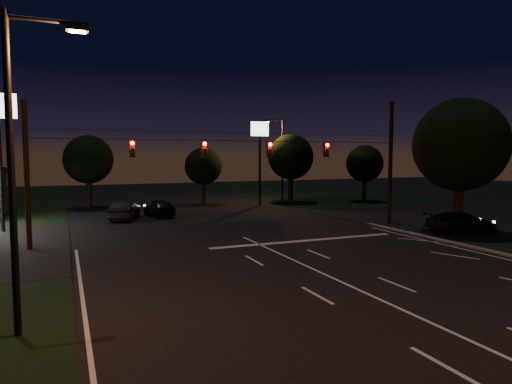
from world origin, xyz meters
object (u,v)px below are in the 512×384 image
car_oncoming_b (125,210)px  car_cross (461,222)px  tree_right_near (459,146)px  utility_pole_right (389,224)px  car_oncoming_a (159,208)px

car_oncoming_b → car_cross: car_oncoming_b is taller
tree_right_near → car_cross: tree_right_near is taller
utility_pole_right → car_oncoming_a: 18.50m
car_oncoming_b → tree_right_near: bearing=161.3°
car_oncoming_b → car_cross: bearing=161.4°
tree_right_near → car_oncoming_b: tree_right_near is taller
utility_pole_right → tree_right_near: bearing=-72.5°
car_oncoming_b → car_cross: (19.64, -14.80, -0.07)m
tree_right_near → car_oncoming_b: 24.75m
car_oncoming_a → car_oncoming_b: 3.08m
utility_pole_right → car_oncoming_a: (-14.94, 10.88, 0.72)m
utility_pole_right → car_cross: size_ratio=1.89×
utility_pole_right → car_cross: utility_pole_right is taller
utility_pole_right → car_oncoming_b: bearing=151.2°
tree_right_near → car_oncoming_a: 23.29m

